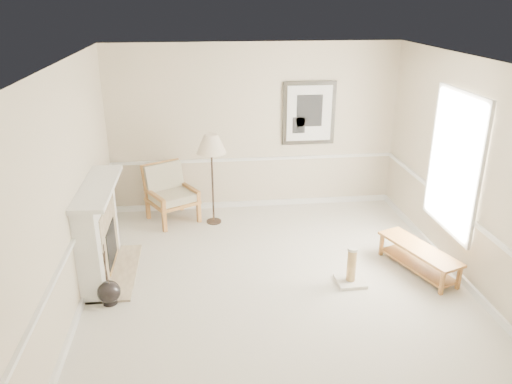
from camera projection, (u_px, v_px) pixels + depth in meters
ground at (278, 286)px, 6.63m from camera, size 5.50×5.50×0.00m
room at (290, 149)px, 6.03m from camera, size 5.04×5.54×2.92m
fireplace at (99, 232)px, 6.70m from camera, size 0.64×1.64×1.31m
floor_vase at (109, 293)px, 6.20m from camera, size 0.29×0.29×0.84m
armchair at (169, 190)px, 8.46m from camera, size 1.01×1.03×0.96m
floor_lamp at (211, 146)px, 8.00m from camera, size 0.61×0.61×1.54m
bench at (418, 255)px, 6.90m from camera, size 0.81×1.35×0.37m
scratching_post at (351, 272)px, 6.64m from camera, size 0.38×0.38×0.53m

